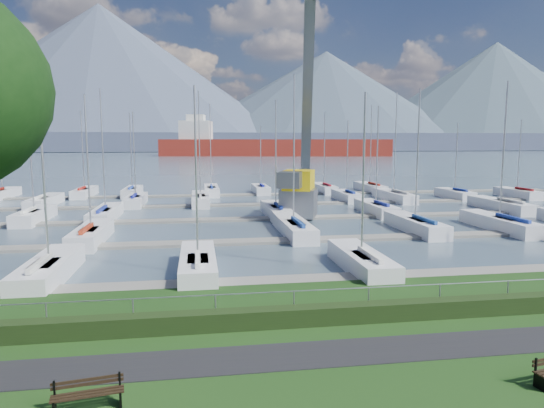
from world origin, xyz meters
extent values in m
cube|color=black|center=(0.00, -3.00, 0.01)|extent=(160.00, 2.00, 0.04)
cube|color=#495B6A|center=(0.00, 260.00, -0.40)|extent=(800.00, 540.00, 0.20)
cube|color=black|center=(0.00, -0.40, 0.35)|extent=(80.00, 0.70, 0.70)
cylinder|color=gray|center=(0.00, 0.00, 1.20)|extent=(80.00, 0.04, 0.04)
cube|color=#485169|center=(0.00, 330.00, 6.00)|extent=(900.00, 80.00, 12.00)
cone|color=#475268|center=(-80.00, 400.00, 57.50)|extent=(340.00, 340.00, 115.00)
cone|color=#414F5F|center=(110.00, 410.00, 42.50)|extent=(300.00, 300.00, 85.00)
cone|color=#40515D|center=(280.00, 420.00, 50.00)|extent=(320.00, 320.00, 100.00)
cube|color=slate|center=(0.00, 6.00, -0.22)|extent=(90.00, 1.60, 0.25)
cube|color=gray|center=(0.00, 16.00, -0.22)|extent=(90.00, 1.60, 0.25)
cube|color=slate|center=(0.00, 26.00, -0.22)|extent=(90.00, 1.60, 0.25)
cube|color=gray|center=(0.00, 36.00, -0.22)|extent=(90.00, 1.60, 0.25)
cube|color=gray|center=(0.00, 46.00, -0.22)|extent=(90.00, 1.60, 0.25)
cube|color=black|center=(-8.27, -5.43, 0.23)|extent=(0.12, 0.40, 0.45)
cube|color=black|center=(-8.30, -5.26, 0.65)|extent=(0.06, 0.06, 0.40)
cube|color=black|center=(-6.69, -5.17, 0.23)|extent=(0.12, 0.40, 0.45)
cube|color=black|center=(-6.72, -5.00, 0.65)|extent=(0.06, 0.06, 0.40)
cube|color=black|center=(-7.46, -5.45, 0.45)|extent=(1.79, 0.39, 0.04)
cube|color=black|center=(-7.48, -5.30, 0.45)|extent=(1.79, 0.39, 0.04)
cube|color=black|center=(-7.51, -5.16, 0.45)|extent=(1.79, 0.39, 0.04)
cube|color=black|center=(-7.52, -5.11, 0.62)|extent=(1.78, 0.33, 0.08)
cube|color=black|center=(-7.52, -5.11, 0.74)|extent=(1.78, 0.33, 0.08)
cube|color=black|center=(4.82, -6.12, 0.23)|extent=(0.13, 0.40, 0.45)
cube|color=black|center=(4.79, -5.95, 0.65)|extent=(0.06, 0.06, 0.40)
cube|color=slate|center=(4.71, 26.30, 1.20)|extent=(4.12, 4.12, 2.60)
cube|color=#DBB80C|center=(4.71, 26.30, 3.30)|extent=(3.63, 4.10, 1.80)
cube|color=#55585D|center=(6.51, 30.80, 12.30)|extent=(3.06, 11.21, 19.89)
cube|color=#54565B|center=(3.51, 24.30, 3.50)|extent=(2.65, 2.76, 1.40)
cube|color=maroon|center=(32.14, 210.12, 2.50)|extent=(108.41, 34.81, 10.00)
cube|color=silver|center=(-4.80, 216.08, 10.00)|extent=(16.05, 16.05, 12.00)
cube|color=silver|center=(-4.80, 216.08, 17.00)|extent=(9.17, 9.17, 4.00)
camera|label=1|loc=(-4.57, -17.63, 6.94)|focal=32.00mm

